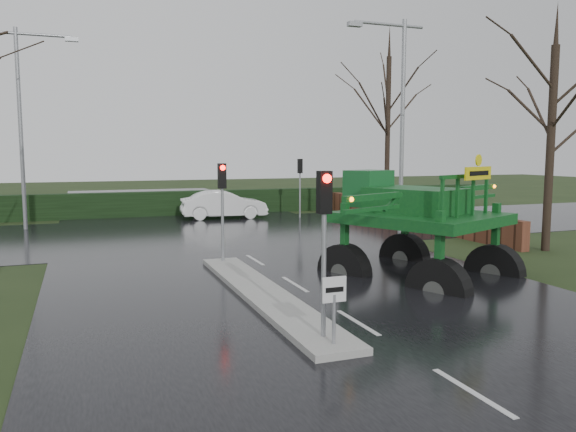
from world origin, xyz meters
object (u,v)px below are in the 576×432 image
object	(u,v)px
crop_sprayer	(434,211)
white_sedan	(224,219)
street_light_right	(397,107)
street_light_left_far	(26,110)
traffic_signal_far	(300,175)
traffic_signal_near	(324,218)
traffic_signal_mid	(222,191)
keep_left_sign	(334,299)

from	to	relation	value
crop_sprayer	white_sedan	distance (m)	19.22
street_light_right	street_light_left_far	bearing A→B (deg)	153.98
traffic_signal_far	white_sedan	world-z (taller)	traffic_signal_far
traffic_signal_near	traffic_signal_mid	world-z (taller)	same
traffic_signal_far	street_light_right	distance (m)	8.86
traffic_signal_far	street_light_left_far	size ratio (longest dim) A/B	0.35
traffic_signal_far	white_sedan	size ratio (longest dim) A/B	0.70
traffic_signal_near	traffic_signal_far	bearing A→B (deg)	69.64
white_sedan	traffic_signal_far	bearing A→B (deg)	-98.96
traffic_signal_near	street_light_right	distance (m)	16.46
keep_left_sign	crop_sprayer	world-z (taller)	crop_sprayer
traffic_signal_mid	crop_sprayer	distance (m)	7.20
keep_left_sign	street_light_right	size ratio (longest dim) A/B	0.14
traffic_signal_near	white_sedan	bearing A→B (deg)	81.28
keep_left_sign	street_light_left_far	xyz separation A→B (m)	(-6.89, 21.50, 4.93)
street_light_right	street_light_left_far	size ratio (longest dim) A/B	1.00
keep_left_sign	street_light_right	distance (m)	17.23
street_light_right	white_sedan	bearing A→B (deg)	123.87
traffic_signal_near	street_light_right	size ratio (longest dim) A/B	0.35
traffic_signal_far	street_light_left_far	distance (m)	15.08
traffic_signal_mid	traffic_signal_far	world-z (taller)	same
crop_sprayer	traffic_signal_far	bearing A→B (deg)	56.11
traffic_signal_far	street_light_right	bearing A→B (deg)	101.95
street_light_left_far	traffic_signal_mid	bearing A→B (deg)	-61.14
crop_sprayer	street_light_left_far	bearing A→B (deg)	98.76
keep_left_sign	traffic_signal_far	xyz separation A→B (m)	(7.80, 21.51, 1.53)
keep_left_sign	traffic_signal_mid	bearing A→B (deg)	90.00
traffic_signal_near	traffic_signal_mid	bearing A→B (deg)	90.00
traffic_signal_mid	street_light_right	xyz separation A→B (m)	(9.49, 4.51, 3.40)
street_light_right	crop_sprayer	xyz separation A→B (m)	(-4.79, -9.95, -3.72)
traffic_signal_mid	street_light_right	bearing A→B (deg)	25.40
keep_left_sign	white_sedan	bearing A→B (deg)	81.46
traffic_signal_far	traffic_signal_mid	bearing A→B (deg)	58.07
keep_left_sign	traffic_signal_near	world-z (taller)	traffic_signal_near
traffic_signal_far	white_sedan	xyz separation A→B (m)	(-4.41, 1.08, -2.59)
keep_left_sign	street_light_left_far	distance (m)	23.11
traffic_signal_far	street_light_left_far	world-z (taller)	street_light_left_far
white_sedan	crop_sprayer	bearing A→B (deg)	-171.18
keep_left_sign	white_sedan	distance (m)	22.87
traffic_signal_near	traffic_signal_far	distance (m)	22.42
traffic_signal_near	street_light_right	xyz separation A→B (m)	(9.49, 13.01, 3.40)
street_light_left_far	white_sedan	world-z (taller)	street_light_left_far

